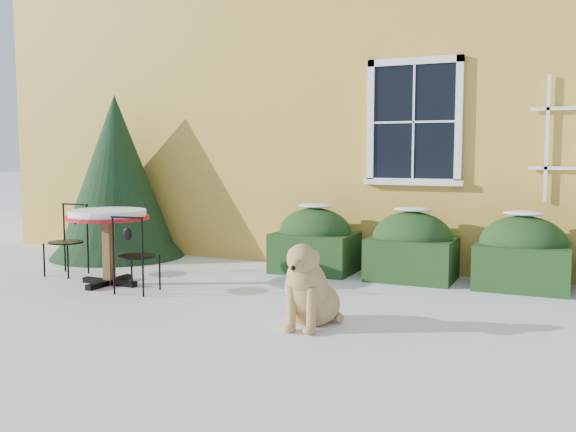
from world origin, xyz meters
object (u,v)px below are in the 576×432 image
at_px(evergreen_shrub, 117,192).
at_px(dog, 308,292).
at_px(bistro_table, 108,222).
at_px(patio_chair_near, 135,254).
at_px(patio_chair_far, 68,240).

relative_size(evergreen_shrub, dog, 2.71).
bearing_deg(evergreen_shrub, dog, -31.03).
height_order(bistro_table, patio_chair_near, bistro_table).
distance_m(evergreen_shrub, patio_chair_near, 2.78).
relative_size(evergreen_shrub, patio_chair_far, 2.67).
distance_m(evergreen_shrub, dog, 4.92).
bearing_deg(patio_chair_far, bistro_table, -20.12).
relative_size(patio_chair_near, patio_chair_far, 0.96).
xyz_separation_m(evergreen_shrub, dog, (4.17, -2.51, -0.66)).
bearing_deg(bistro_table, patio_chair_near, -23.05).
bearing_deg(bistro_table, dog, -14.66).
height_order(evergreen_shrub, patio_chair_far, evergreen_shrub).
height_order(evergreen_shrub, patio_chair_near, evergreen_shrub).
distance_m(bistro_table, patio_chair_far, 1.00).
xyz_separation_m(bistro_table, dog, (2.89, -0.76, -0.43)).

